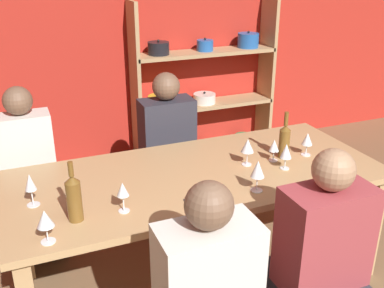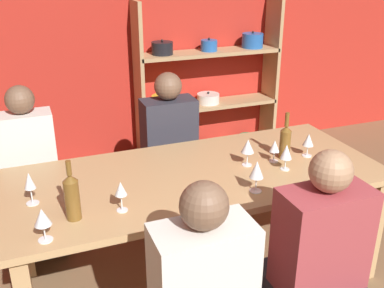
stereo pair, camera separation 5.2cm
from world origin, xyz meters
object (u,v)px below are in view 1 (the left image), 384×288
wine_glass_red_d (274,146)px  wine_glass_red_e (248,146)px  dining_table (198,185)px  wine_bottle_dark (74,197)px  wine_glass_red_c (123,191)px  cell_phone (199,198)px  wine_glass_empty_a (45,219)px  wine_glass_red_a (307,140)px  wine_glass_red_f (30,184)px  person_far_a (32,191)px  person_far_b (168,165)px  wine_glass_red_b (258,170)px  wine_glass_white_a (286,152)px  wine_bottle_green (284,140)px  shelf_unit (204,93)px

wine_glass_red_d → wine_glass_red_e: (-0.19, 0.01, 0.02)m
dining_table → wine_bottle_dark: wine_bottle_dark is taller
wine_glass_red_c → cell_phone: bearing=-4.6°
wine_glass_empty_a → wine_glass_red_a: bearing=12.4°
wine_glass_red_f → person_far_a: size_ratio=0.15×
wine_bottle_dark → dining_table: bearing=18.3°
dining_table → wine_glass_empty_a: size_ratio=13.52×
dining_table → wine_glass_red_a: size_ratio=14.58×
wine_glass_red_c → person_far_b: 1.34m
wine_glass_red_b → wine_glass_red_e: (0.11, 0.32, -0.00)m
wine_glass_red_c → wine_glass_red_d: wine_glass_red_c is taller
cell_phone → person_far_b: size_ratio=0.14×
wine_glass_red_f → wine_glass_white_a: bearing=-4.9°
wine_bottle_dark → wine_glass_empty_a: wine_bottle_dark is taller
cell_phone → wine_glass_red_c: bearing=175.4°
wine_bottle_green → person_far_a: bearing=153.9°
wine_glass_red_a → wine_glass_red_f: bearing=179.9°
shelf_unit → person_far_a: bearing=-149.4°
wine_glass_red_e → wine_glass_empty_a: (-1.24, -0.38, -0.00)m
wine_glass_red_d → wine_bottle_dark: bearing=-169.8°
person_far_b → wine_glass_red_d: bearing=116.3°
wine_glass_white_a → wine_glass_red_c: size_ratio=1.00×
shelf_unit → wine_glass_red_c: bearing=-123.3°
dining_table → cell_phone: 0.33m
wine_glass_red_d → wine_glass_red_f: (-1.47, -0.00, 0.03)m
wine_glass_red_a → person_far_b: size_ratio=0.13×
person_far_b → person_far_a: bearing=3.8°
wine_glass_red_f → wine_bottle_dark: bearing=-51.0°
cell_phone → person_far_a: 1.38m
cell_phone → wine_glass_empty_a: bearing=-172.9°
dining_table → person_far_a: (-0.95, 0.76, -0.23)m
wine_glass_red_c → cell_phone: size_ratio=1.01×
dining_table → wine_glass_red_d: wine_glass_red_d is taller
wine_glass_red_a → person_far_a: 1.93m
wine_glass_red_b → wine_glass_red_d: bearing=45.9°
wine_glass_white_a → wine_glass_red_f: bearing=175.1°
wine_glass_empty_a → person_far_b: size_ratio=0.14×
wine_glass_white_a → wine_glass_red_e: bearing=143.7°
wine_glass_red_c → cell_phone: 0.42m
wine_glass_red_e → person_far_a: 1.56m
shelf_unit → wine_glass_red_a: (-0.08, -1.85, 0.19)m
wine_glass_red_d → cell_phone: 0.70m
wine_glass_white_a → wine_glass_red_c: same height
wine_glass_red_b → person_far_b: size_ratio=0.15×
wine_glass_red_c → wine_glass_red_f: bearing=150.5°
shelf_unit → wine_glass_red_a: 1.86m
shelf_unit → wine_glass_red_d: 1.88m
shelf_unit → wine_bottle_green: 1.85m
dining_table → person_far_b: (0.09, 0.83, -0.24)m
wine_glass_red_a → wine_glass_white_a: size_ratio=0.94×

